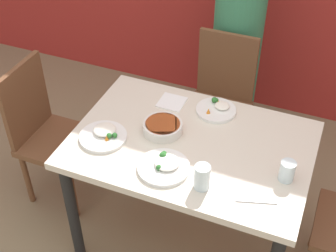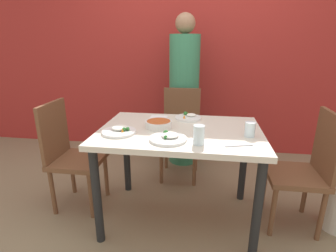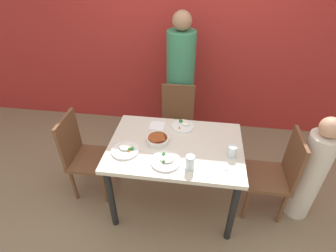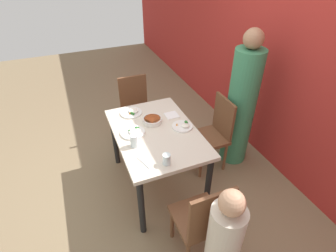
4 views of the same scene
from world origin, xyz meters
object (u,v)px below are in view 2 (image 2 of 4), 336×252
chair_child_spot (306,168)px  glass_water_tall (250,129)px  chair_adult_spot (181,131)px  bowl_curry (159,124)px  person_adult (184,98)px  plate_rice_adult (188,117)px

chair_child_spot → glass_water_tall: bearing=-73.9°
chair_adult_spot → glass_water_tall: size_ratio=9.01×
chair_child_spot → bowl_curry: (-1.10, -0.03, 0.30)m
bowl_curry → glass_water_tall: bearing=-8.7°
chair_child_spot → bowl_curry: bearing=-88.4°
chair_adult_spot → person_adult: person_adult is taller
chair_child_spot → person_adult: size_ratio=0.55×
chair_child_spot → plate_rice_adult: 0.97m
chair_child_spot → person_adult: 1.46m
person_adult → plate_rice_adult: bearing=-82.3°
person_adult → bowl_curry: bearing=-95.2°
plate_rice_adult → glass_water_tall: (0.44, -0.36, 0.04)m
person_adult → chair_adult_spot: bearing=-90.0°
chair_adult_spot → glass_water_tall: (0.55, -0.83, 0.32)m
chair_child_spot → glass_water_tall: size_ratio=9.01×
chair_adult_spot → plate_rice_adult: chair_adult_spot is taller
chair_child_spot → person_adult: person_adult is taller
chair_child_spot → person_adult: (-1.00, 1.03, 0.28)m
bowl_curry → glass_water_tall: size_ratio=1.99×
chair_adult_spot → person_adult: 0.44m
chair_adult_spot → person_adult: (0.00, 0.33, 0.28)m
person_adult → plate_rice_adult: person_adult is taller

